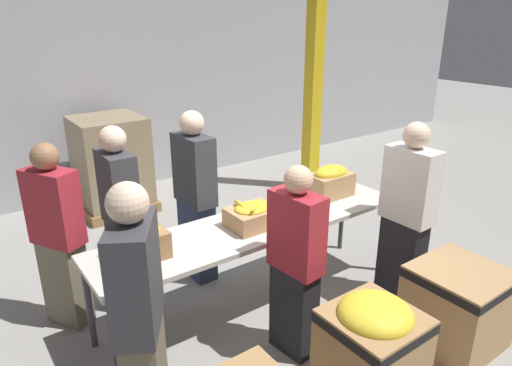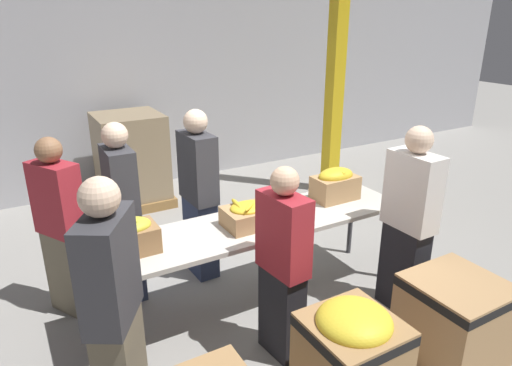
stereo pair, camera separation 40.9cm
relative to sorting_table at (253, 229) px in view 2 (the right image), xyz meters
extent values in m
plane|color=gray|center=(0.00, 0.00, -0.76)|extent=(30.00, 30.00, 0.00)
cube|color=#A8A8AD|center=(0.00, 3.61, 1.24)|extent=(16.00, 0.08, 4.00)
cube|color=beige|center=(0.00, 0.00, 0.04)|extent=(2.91, 0.71, 0.04)
cylinder|color=#38383D|center=(-1.39, -0.29, -0.37)|extent=(0.05, 0.05, 0.78)
cylinder|color=#38383D|center=(1.39, -0.29, -0.37)|extent=(0.05, 0.05, 0.78)
cylinder|color=#38383D|center=(-1.39, 0.29, -0.37)|extent=(0.05, 0.05, 0.78)
cylinder|color=#38383D|center=(1.39, 0.29, -0.37)|extent=(0.05, 0.05, 0.78)
cube|color=olive|center=(-1.04, 0.02, 0.16)|extent=(0.39, 0.29, 0.20)
ellipsoid|color=gold|center=(-1.04, 0.02, 0.27)|extent=(0.32, 0.24, 0.11)
ellipsoid|color=gold|center=(-1.09, -0.03, 0.31)|extent=(0.20, 0.05, 0.04)
ellipsoid|color=gold|center=(-1.04, 0.07, 0.29)|extent=(0.21, 0.16, 0.06)
cube|color=tan|center=(-0.06, -0.03, 0.14)|extent=(0.41, 0.33, 0.16)
ellipsoid|color=gold|center=(-0.06, -0.03, 0.22)|extent=(0.32, 0.26, 0.08)
ellipsoid|color=gold|center=(-0.14, 0.04, 0.25)|extent=(0.09, 0.22, 0.06)
ellipsoid|color=gold|center=(0.05, -0.05, 0.24)|extent=(0.09, 0.21, 0.04)
ellipsoid|color=gold|center=(-0.08, -0.10, 0.26)|extent=(0.17, 0.15, 0.04)
ellipsoid|color=gold|center=(-0.10, -0.03, 0.24)|extent=(0.15, 0.16, 0.05)
cube|color=tan|center=(0.96, 0.08, 0.17)|extent=(0.43, 0.27, 0.23)
ellipsoid|color=gold|center=(0.96, 0.08, 0.30)|extent=(0.37, 0.23, 0.15)
ellipsoid|color=gold|center=(1.03, 0.04, 0.34)|extent=(0.16, 0.15, 0.05)
ellipsoid|color=gold|center=(0.98, 0.05, 0.35)|extent=(0.04, 0.15, 0.03)
cube|color=black|center=(-0.12, -0.67, -0.40)|extent=(0.23, 0.37, 0.73)
cube|color=maroon|center=(-0.12, -0.67, 0.27)|extent=(0.25, 0.43, 0.60)
sphere|color=#DBAD89|center=(-0.12, -0.67, 0.68)|extent=(0.21, 0.21, 0.21)
cube|color=black|center=(1.14, -0.70, -0.36)|extent=(0.22, 0.39, 0.80)
cube|color=silver|center=(1.14, -0.70, 0.37)|extent=(0.23, 0.46, 0.66)
sphere|color=beige|center=(1.14, -0.70, 0.81)|extent=(0.23, 0.23, 0.23)
cube|color=#2D3856|center=(-0.93, 0.71, -0.37)|extent=(0.21, 0.38, 0.79)
cube|color=#333338|center=(-0.93, 0.71, 0.36)|extent=(0.23, 0.45, 0.65)
sphere|color=beige|center=(-0.93, 0.71, 0.79)|extent=(0.22, 0.22, 0.22)
cube|color=#333338|center=(-1.36, -0.73, 0.38)|extent=(0.43, 0.51, 0.67)
sphere|color=beige|center=(-1.36, -0.73, 0.83)|extent=(0.23, 0.23, 0.23)
cube|color=#2D3856|center=(-0.19, 0.74, -0.36)|extent=(0.23, 0.39, 0.81)
cube|color=#333338|center=(-0.19, 0.74, 0.38)|extent=(0.24, 0.46, 0.67)
sphere|color=beige|center=(-0.19, 0.74, 0.82)|extent=(0.23, 0.23, 0.23)
cube|color=#6B604C|center=(-1.45, 0.75, -0.38)|extent=(0.35, 0.41, 0.76)
cube|color=maroon|center=(-1.45, 0.75, 0.31)|extent=(0.40, 0.48, 0.63)
sphere|color=#896042|center=(-1.45, 0.75, 0.73)|extent=(0.21, 0.21, 0.21)
cube|color=#A37A4C|center=(-0.03, -1.35, -0.42)|extent=(0.57, 0.57, 0.69)
cube|color=black|center=(-0.03, -1.35, -0.13)|extent=(0.58, 0.58, 0.07)
ellipsoid|color=yellow|center=(-0.03, -1.35, -0.06)|extent=(0.49, 0.49, 0.20)
cube|color=tan|center=(0.99, -1.35, -0.43)|extent=(0.66, 0.66, 0.66)
cube|color=black|center=(0.99, -1.35, -0.16)|extent=(0.66, 0.66, 0.07)
cube|color=gold|center=(2.44, 1.96, 1.24)|extent=(0.19, 0.19, 4.00)
cube|color=olive|center=(-0.27, 2.90, -0.70)|extent=(0.93, 0.93, 0.13)
cube|color=#897556|center=(-0.27, 2.90, -0.06)|extent=(0.85, 0.85, 1.14)
camera|label=1|loc=(-2.09, -2.89, 1.76)|focal=32.00mm
camera|label=2|loc=(-1.75, -3.11, 1.76)|focal=32.00mm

